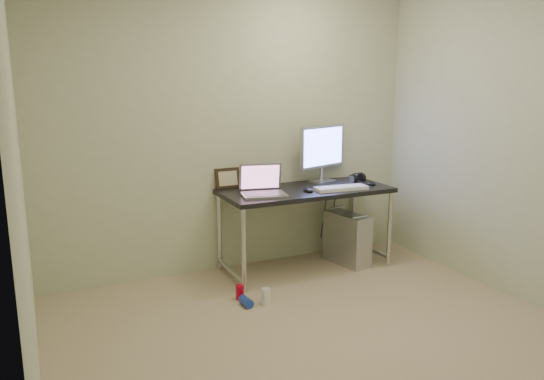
{
  "coord_description": "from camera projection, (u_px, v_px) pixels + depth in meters",
  "views": [
    {
      "loc": [
        -1.71,
        -2.67,
        1.73
      ],
      "look_at": [
        0.04,
        1.06,
        0.85
      ],
      "focal_mm": 35.0,
      "sensor_mm": 36.0,
      "label": 1
    }
  ],
  "objects": [
    {
      "name": "floor",
      "position": [
        336.0,
        349.0,
        3.44
      ],
      "size": [
        3.5,
        3.5,
        0.0
      ],
      "primitive_type": "plane",
      "color": "tan",
      "rests_on": "ground"
    },
    {
      "name": "wall_back",
      "position": [
        235.0,
        132.0,
        4.73
      ],
      "size": [
        3.5,
        0.02,
        2.5
      ],
      "primitive_type": "cube",
      "color": "beige",
      "rests_on": "ground"
    },
    {
      "name": "wall_left",
      "position": [
        20.0,
        183.0,
        2.45
      ],
      "size": [
        0.02,
        3.5,
        2.5
      ],
      "primitive_type": "cube",
      "color": "beige",
      "rests_on": "ground"
    },
    {
      "name": "wall_right",
      "position": [
        542.0,
        144.0,
        3.91
      ],
      "size": [
        0.02,
        3.5,
        2.5
      ],
      "primitive_type": "cube",
      "color": "beige",
      "rests_on": "ground"
    },
    {
      "name": "desk",
      "position": [
        306.0,
        197.0,
        4.78
      ],
      "size": [
        1.53,
        0.67,
        0.75
      ],
      "color": "black",
      "rests_on": "ground"
    },
    {
      "name": "tower_computer",
      "position": [
        347.0,
        239.0,
        4.99
      ],
      "size": [
        0.28,
        0.49,
        0.51
      ],
      "rotation": [
        0.0,
        0.0,
        0.18
      ],
      "color": "silver",
      "rests_on": "ground"
    },
    {
      "name": "cable_a",
      "position": [
        324.0,
        215.0,
        5.24
      ],
      "size": [
        0.01,
        0.16,
        0.69
      ],
      "primitive_type": "cylinder",
      "rotation": [
        0.21,
        0.0,
        0.0
      ],
      "color": "black",
      "rests_on": "ground"
    },
    {
      "name": "cable_b",
      "position": [
        333.0,
        216.0,
        5.27
      ],
      "size": [
        0.02,
        0.11,
        0.71
      ],
      "primitive_type": "cylinder",
      "rotation": [
        0.14,
        0.0,
        0.09
      ],
      "color": "black",
      "rests_on": "ground"
    },
    {
      "name": "can_red",
      "position": [
        240.0,
        292.0,
        4.21
      ],
      "size": [
        0.07,
        0.07,
        0.12
      ],
      "primitive_type": "cylinder",
      "rotation": [
        0.0,
        0.0,
        -0.06
      ],
      "color": "red",
      "rests_on": "ground"
    },
    {
      "name": "can_white",
      "position": [
        266.0,
        296.0,
        4.12
      ],
      "size": [
        0.09,
        0.09,
        0.13
      ],
      "primitive_type": "cylinder",
      "rotation": [
        0.0,
        0.0,
        -0.37
      ],
      "color": "white",
      "rests_on": "ground"
    },
    {
      "name": "can_blue",
      "position": [
        246.0,
        302.0,
        4.08
      ],
      "size": [
        0.08,
        0.13,
        0.07
      ],
      "primitive_type": "cylinder",
      "rotation": [
        1.57,
        0.0,
        0.07
      ],
      "color": "#1E3DAF",
      "rests_on": "ground"
    },
    {
      "name": "laptop",
      "position": [
        262.0,
        188.0,
        4.51
      ],
      "size": [
        0.42,
        0.37,
        0.26
      ],
      "rotation": [
        0.0,
        0.0,
        -0.21
      ],
      "color": "#B9B9C0",
      "rests_on": "desk"
    },
    {
      "name": "monitor",
      "position": [
        323.0,
        149.0,
        5.01
      ],
      "size": [
        0.56,
        0.23,
        0.54
      ],
      "rotation": [
        0.0,
        0.0,
        0.32
      ],
      "color": "#B9B9C0",
      "rests_on": "desk"
    },
    {
      "name": "keyboard",
      "position": [
        341.0,
        188.0,
        4.72
      ],
      "size": [
        0.49,
        0.2,
        0.03
      ],
      "primitive_type": "cube",
      "rotation": [
        0.0,
        0.0,
        -0.09
      ],
      "color": "white",
      "rests_on": "desk"
    },
    {
      "name": "mouse_right",
      "position": [
        371.0,
        183.0,
        4.93
      ],
      "size": [
        0.08,
        0.12,
        0.04
      ],
      "primitive_type": "ellipsoid",
      "rotation": [
        0.0,
        0.0,
        0.03
      ],
      "color": "black",
      "rests_on": "desk"
    },
    {
      "name": "mouse_left",
      "position": [
        308.0,
        190.0,
        4.63
      ],
      "size": [
        0.08,
        0.12,
        0.04
      ],
      "primitive_type": "ellipsoid",
      "rotation": [
        0.0,
        0.0,
        0.08
      ],
      "color": "black",
      "rests_on": "desk"
    },
    {
      "name": "headphones",
      "position": [
        357.0,
        178.0,
        5.1
      ],
      "size": [
        0.16,
        0.1,
        0.1
      ],
      "rotation": [
        0.0,
        0.0,
        0.18
      ],
      "color": "black",
      "rests_on": "desk"
    },
    {
      "name": "picture_frame",
      "position": [
        228.0,
        178.0,
        4.76
      ],
      "size": [
        0.23,
        0.07,
        0.19
      ],
      "primitive_type": "cube",
      "rotation": [
        -0.21,
        0.0,
        0.03
      ],
      "color": "black",
      "rests_on": "desk"
    },
    {
      "name": "webcam",
      "position": [
        255.0,
        179.0,
        4.81
      ],
      "size": [
        0.04,
        0.03,
        0.11
      ],
      "rotation": [
        0.0,
        0.0,
        0.25
      ],
      "color": "silver",
      "rests_on": "desk"
    }
  ]
}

